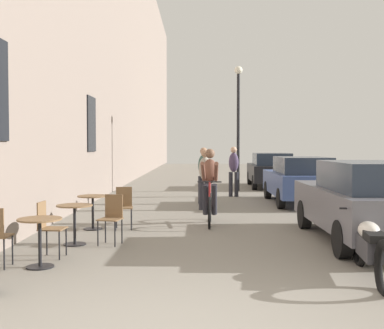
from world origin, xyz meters
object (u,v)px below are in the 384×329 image
Objects in this scene: parked_car_second at (299,179)px; parked_car_nearest at (366,200)px; cafe_chair_far_toward_street at (124,205)px; parked_motorcycle at (371,248)px; pedestrian_mid at (204,172)px; cafe_table_far at (93,205)px; street_lamp at (238,112)px; pedestrian_far at (234,168)px; cafe_table_mid at (75,216)px; cafe_chair_mid_toward_street at (112,216)px; cyclist_on_bicycle at (210,188)px; cafe_table_near at (40,232)px; pedestrian_near at (205,176)px; parked_car_third at (270,170)px; cafe_chair_near_toward_street at (48,225)px.

parked_car_nearest is at bearing -90.44° from parked_car_second.
cafe_chair_far_toward_street is 0.21× the size of parked_car_nearest.
pedestrian_mid is at bearing 104.36° from parked_motorcycle.
cafe_chair_far_toward_street is 0.52× the size of pedestrian_mid.
cafe_table_far is 9.99m from street_lamp.
cafe_table_far is 7.59m from pedestrian_far.
street_lamp is at bearing 70.03° from cafe_table_mid.
cafe_table_mid is at bearing -112.59° from pedestrian_far.
parked_car_second is at bearing 44.06° from cafe_chair_far_toward_street.
pedestrian_far is 0.43× the size of parked_car_second.
pedestrian_far reaches higher than cafe_chair_mid_toward_street.
cafe_table_far is 0.41× the size of cyclist_on_bicycle.
cafe_chair_far_toward_street is 6.56m from parked_car_second.
parked_car_nearest is at bearing -37.30° from cyclist_on_bicycle.
street_lamp is 1.20× the size of parked_car_second.
parked_car_second is at bearing 55.46° from cafe_table_near.
cafe_chair_far_toward_street reaches higher than cafe_table_mid.
cafe_table_far is 0.43× the size of pedestrian_near.
parked_motorcycle is at bearing -95.47° from parked_car_second.
pedestrian_mid reaches higher than cafe_table_mid.
pedestrian_far is at bearing -115.94° from parked_car_third.
cafe_chair_mid_toward_street is at bearing -110.46° from pedestrian_near.
pedestrian_near is 0.79× the size of parked_motorcycle.
cafe_chair_mid_toward_street is 0.18× the size of street_lamp.
cyclist_on_bicycle is at bearing -126.38° from parked_car_second.
cafe_chair_near_toward_street is 1.35m from cafe_chair_mid_toward_street.
pedestrian_near is 1.43m from pedestrian_mid.
parked_car_nearest is (1.82, -8.09, -0.21)m from pedestrian_far.
cafe_chair_mid_toward_street is 13.00m from parked_car_third.
parked_car_nearest is (1.48, -10.23, -2.33)m from street_lamp.
cafe_chair_far_toward_street is at bearing 135.52° from parked_motorcycle.
cafe_chair_mid_toward_street reaches higher than cafe_table_mid.
street_lamp is at bearing 76.22° from pedestrian_near.
cafe_table_near is 0.34× the size of parked_motorcycle.
cafe_chair_near_toward_street is 1.24× the size of cafe_table_mid.
cyclist_on_bicycle is 0.43× the size of parked_car_second.
cafe_table_near is at bearing -109.68° from pedestrian_far.
cafe_chair_mid_toward_street is 1.63m from cafe_chair_far_toward_street.
cyclist_on_bicycle reaches higher than cafe_table_mid.
cafe_chair_mid_toward_street is at bearing -111.15° from parked_car_third.
cafe_chair_far_toward_street is 4.89m from parked_car_nearest.
cafe_table_far is 11.86m from parked_car_third.
pedestrian_near is at bearing -89.33° from pedestrian_mid.
pedestrian_near is 0.40× the size of parked_car_nearest.
pedestrian_near is 5.37m from parked_car_nearest.
cafe_table_far is 2.64m from cyclist_on_bicycle.
parked_motorcycle reaches higher than cafe_table_near.
cafe_chair_far_toward_street is at bearing -109.92° from street_lamp.
cafe_table_mid is 1.82m from cafe_chair_far_toward_street.
pedestrian_mid is 2.95m from parked_car_second.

